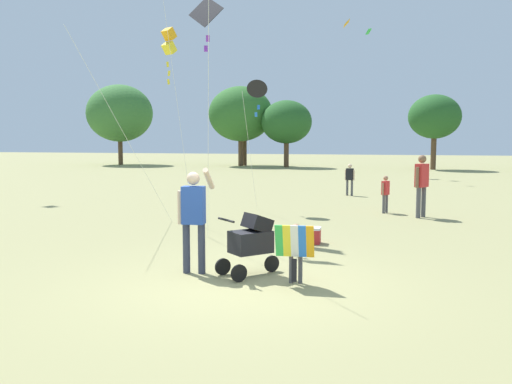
% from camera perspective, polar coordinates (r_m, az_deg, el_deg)
% --- Properties ---
extents(ground_plane, '(120.00, 120.00, 0.00)m').
position_cam_1_polar(ground_plane, '(8.69, -1.58, -9.46)').
color(ground_plane, '#938E5B').
extents(treeline_distant, '(37.33, 5.91, 6.30)m').
position_cam_1_polar(treeline_distant, '(41.31, 1.44, 7.98)').
color(treeline_distant, brown).
rests_on(treeline_distant, ground).
extents(child_with_butterfly_kite, '(0.60, 0.34, 0.95)m').
position_cam_1_polar(child_with_butterfly_kite, '(8.55, 4.12, -5.70)').
color(child_with_butterfly_kite, '#4C4C51').
rests_on(child_with_butterfly_kite, ground).
extents(person_adult_flyer, '(0.55, 0.53, 1.78)m').
position_cam_1_polar(person_adult_flyer, '(9.18, -6.47, -2.13)').
color(person_adult_flyer, '#33384C').
rests_on(person_adult_flyer, ground).
extents(stroller, '(0.98, 0.97, 1.03)m').
position_cam_1_polar(stroller, '(9.06, -0.44, -4.87)').
color(stroller, black).
rests_on(stroller, ground).
extents(kite_adult_black, '(1.44, 3.33, 5.37)m').
position_cam_1_polar(kite_adult_black, '(12.52, -5.20, 17.32)').
color(kite_adult_black, black).
rests_on(kite_adult_black, ground).
extents(kite_orange_delta, '(0.68, 1.57, 3.99)m').
position_cam_1_polar(kite_orange_delta, '(16.98, 0.11, 10.55)').
color(kite_orange_delta, black).
rests_on(kite_orange_delta, ground).
extents(kite_blue_high, '(1.15, 3.66, 5.10)m').
position_cam_1_polar(kite_blue_high, '(14.98, -9.03, 15.05)').
color(kite_blue_high, '#F4A319').
rests_on(kite_blue_high, ground).
extents(person_red_shirt, '(0.41, 0.48, 1.76)m').
position_cam_1_polar(person_red_shirt, '(16.06, 16.77, 1.11)').
color(person_red_shirt, '#4C4C51').
rests_on(person_red_shirt, ground).
extents(person_sitting_far, '(0.38, 0.23, 1.22)m').
position_cam_1_polar(person_sitting_far, '(21.39, 9.68, 1.55)').
color(person_sitting_far, '#4C4C51').
rests_on(person_sitting_far, ground).
extents(person_couple_left, '(0.25, 0.32, 1.11)m').
position_cam_1_polar(person_couple_left, '(16.77, 13.25, 0.09)').
color(person_couple_left, '#4C4C51').
rests_on(person_couple_left, ground).
extents(cooler_box, '(0.45, 0.33, 0.35)m').
position_cam_1_polar(cooler_box, '(11.86, 5.61, -4.46)').
color(cooler_box, red).
rests_on(cooler_box, ground).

